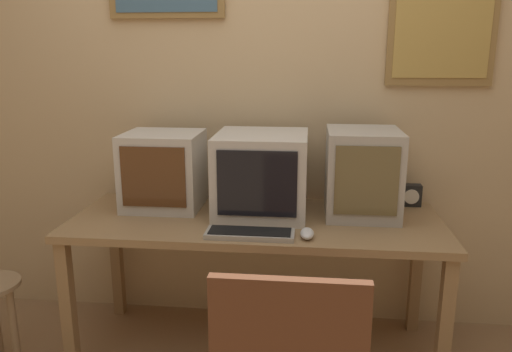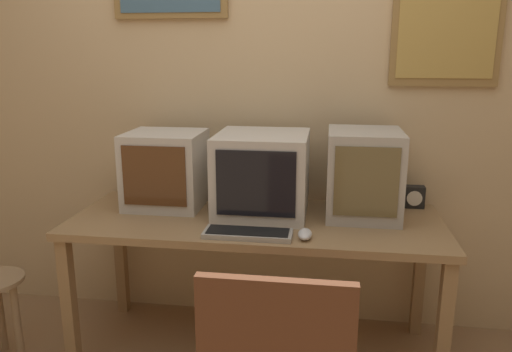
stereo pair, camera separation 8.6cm
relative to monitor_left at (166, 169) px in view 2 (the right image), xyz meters
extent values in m
cube|color=#D1B284|center=(0.49, 0.28, 0.39)|extent=(8.00, 0.05, 2.60)
cube|color=olive|center=(1.37, 0.24, 0.70)|extent=(0.52, 0.02, 0.56)
cube|color=#B79347|center=(1.37, 0.23, 0.70)|extent=(0.46, 0.01, 0.48)
cube|color=#99754C|center=(0.49, -0.14, -0.21)|extent=(1.77, 0.69, 0.04)
cube|color=#99754C|center=(-0.35, -0.43, -0.57)|extent=(0.06, 0.06, 0.68)
cube|color=#99754C|center=(1.33, -0.43, -0.57)|extent=(0.06, 0.06, 0.68)
cube|color=#99754C|center=(-0.35, 0.16, -0.57)|extent=(0.06, 0.06, 0.68)
cube|color=#99754C|center=(1.33, 0.16, -0.57)|extent=(0.06, 0.06, 0.68)
cube|color=beige|center=(0.00, 0.00, 0.00)|extent=(0.38, 0.35, 0.38)
cube|color=#563319|center=(0.00, -0.18, 0.01)|extent=(0.31, 0.01, 0.29)
cube|color=beige|center=(0.51, -0.04, 0.01)|extent=(0.44, 0.45, 0.40)
cube|color=black|center=(0.51, -0.27, 0.01)|extent=(0.36, 0.01, 0.30)
cube|color=#B7B2A8|center=(0.99, -0.01, 0.02)|extent=(0.35, 0.38, 0.42)
cube|color=brown|center=(0.99, -0.21, 0.02)|extent=(0.28, 0.01, 0.32)
cube|color=#A8A399|center=(0.49, -0.38, -0.18)|extent=(0.39, 0.14, 0.02)
cube|color=black|center=(0.49, -0.38, -0.17)|extent=(0.36, 0.11, 0.00)
ellipsoid|color=silver|center=(0.73, -0.37, -0.17)|extent=(0.06, 0.11, 0.04)
cube|color=black|center=(1.26, 0.15, -0.14)|extent=(0.11, 0.06, 0.11)
cylinder|color=white|center=(1.26, 0.12, -0.14)|extent=(0.08, 0.00, 0.08)
cube|color=brown|center=(0.69, -1.13, -0.22)|extent=(0.46, 0.04, 0.39)
cylinder|color=#9E7F5B|center=(-0.65, -0.40, -0.70)|extent=(0.04, 0.04, 0.42)
cylinder|color=#9E7F5B|center=(-0.80, -0.31, -0.70)|extent=(0.04, 0.04, 0.42)
camera|label=1|loc=(0.73, -2.40, 0.59)|focal=35.00mm
camera|label=2|loc=(0.82, -2.39, 0.59)|focal=35.00mm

